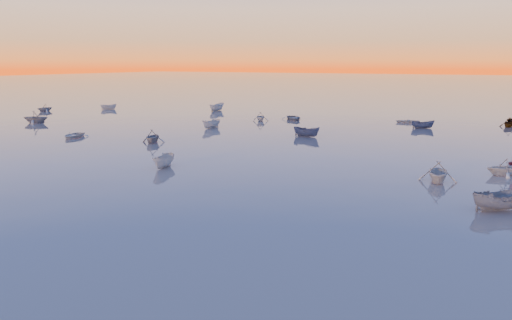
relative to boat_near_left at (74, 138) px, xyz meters
The scene contains 5 objects.
ground 71.64m from the boat_near_left, 66.07° to the left, with size 600.00×600.00×0.00m, color slate.
moored_fleet 34.44m from the boat_near_left, 32.45° to the left, with size 124.00×58.00×1.20m, color silver, non-canonical shape.
boat_near_left is the anchor object (origin of this frame).
boat_near_center 51.85m from the boat_near_left, 11.70° to the right, with size 4.20×1.78×1.46m, color slate.
boat_near_right 46.10m from the boat_near_left, ahead, with size 3.92×1.76×1.37m, color silver.
Camera 1 is at (21.85, -12.12, 9.82)m, focal length 35.00 mm.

